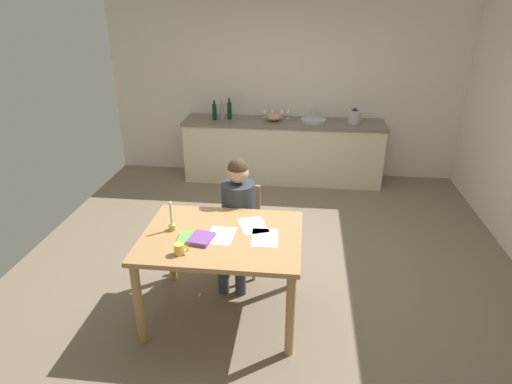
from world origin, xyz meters
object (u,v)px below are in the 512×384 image
stovetop_kettle (354,116)px  wine_glass_by_kettle (282,111)px  candlestick (172,222)px  book_magazine (201,238)px  bottle_wine_red (229,110)px  wine_glass_near_sink (288,111)px  bottle_vinegar (222,111)px  wine_glass_back_left (272,111)px  person_seated (237,213)px  chair_at_table (240,225)px  wine_glass_back_right (265,111)px  dining_table (222,246)px  book_cookery (188,238)px  sink_unit (313,120)px  mixing_bowl (274,117)px  bottle_oil (215,112)px  coffee_mug (180,249)px

stovetop_kettle → wine_glass_by_kettle: 1.05m
candlestick → book_magazine: candlestick is taller
bottle_wine_red → wine_glass_near_sink: bearing=8.9°
bottle_vinegar → wine_glass_back_left: 0.73m
wine_glass_by_kettle → book_magazine: bearing=-97.3°
person_seated → candlestick: person_seated is taller
stovetop_kettle → bottle_vinegar: bearing=-179.6°
chair_at_table → wine_glass_by_kettle: 2.61m
wine_glass_back_right → bottle_vinegar: bearing=-164.9°
dining_table → wine_glass_by_kettle: bearing=85.0°
dining_table → chair_at_table: size_ratio=1.52×
wine_glass_by_kettle → candlestick: bearing=-102.3°
person_seated → book_magazine: (-0.18, -0.69, 0.11)m
book_cookery → bottle_vinegar: size_ratio=0.64×
dining_table → chair_at_table: (0.04, 0.73, -0.20)m
person_seated → bottle_vinegar: (-0.61, 2.52, 0.34)m
sink_unit → stovetop_kettle: 0.57m
bottle_wine_red → wine_glass_back_right: 0.52m
candlestick → bottle_wine_red: (-0.05, 3.10, 0.19)m
candlestick → mixing_bowl: bearing=79.1°
person_seated → wine_glass_by_kettle: 2.72m
mixing_bowl → wine_glass_back_left: (-0.04, 0.14, 0.05)m
person_seated → book_cookery: person_seated is taller
stovetop_kettle → wine_glass_back_right: 1.29m
mixing_bowl → wine_glass_back_right: wine_glass_back_right is taller
chair_at_table → wine_glass_by_kettle: size_ratio=5.52×
candlestick → bottle_wine_red: size_ratio=0.85×
bottle_wine_red → wine_glass_near_sink: 0.86m
sink_unit → book_cookery: bearing=-107.1°
sink_unit → wine_glass_near_sink: size_ratio=2.34×
mixing_bowl → person_seated: bearing=-93.2°
bottle_wine_red → wine_glass_back_right: size_ratio=1.95×
wine_glass_back_left → candlestick: bearing=-99.8°
chair_at_table → person_seated: person_seated is taller
bottle_oil → stovetop_kettle: bottle_oil is taller
chair_at_table → dining_table: bearing=-93.2°
person_seated → bottle_vinegar: bearing=103.5°
stovetop_kettle → wine_glass_by_kettle: stovetop_kettle is taller
bottle_wine_red → wine_glass_back_left: 0.62m
wine_glass_near_sink → coffee_mug: bearing=-100.1°
sink_unit → stovetop_kettle: (0.57, -0.00, 0.08)m
bottle_wine_red → wine_glass_by_kettle: 0.76m
book_magazine → book_cookery: size_ratio=1.16×
chair_at_table → coffee_mug: bearing=-105.9°
bottle_vinegar → wine_glass_back_right: bearing=15.1°
bottle_vinegar → stovetop_kettle: bearing=0.4°
wine_glass_back_left → bottle_oil: bearing=-166.7°
wine_glass_by_kettle → wine_glass_near_sink: bearing=0.0°
wine_glass_by_kettle → mixing_bowl: bearing=-127.2°
bottle_wine_red → mixing_bowl: (0.65, -0.00, -0.07)m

